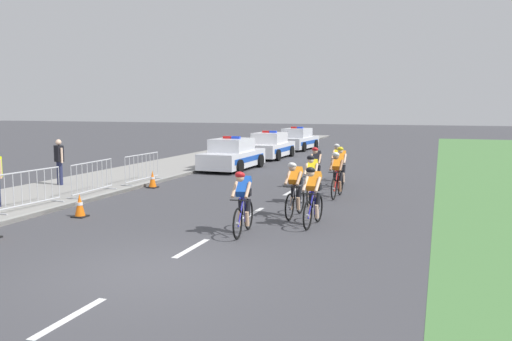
{
  "coord_description": "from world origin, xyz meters",
  "views": [
    {
      "loc": [
        4.92,
        -8.43,
        3.01
      ],
      "look_at": [
        -0.23,
        6.62,
        1.1
      ],
      "focal_mm": 37.88,
      "sensor_mm": 36.0,
      "label": 1
    }
  ],
  "objects_px": {
    "police_car_nearest": "(232,155)",
    "police_car_second": "(270,146)",
    "cyclist_second": "(313,195)",
    "cyclist_third": "(295,189)",
    "traffic_cone_near": "(80,206)",
    "spectator_middle": "(59,159)",
    "cyclist_lead": "(243,202)",
    "cyclist_seventh": "(341,166)",
    "cyclist_eighth": "(338,162)",
    "cyclist_sixth": "(316,167)",
    "police_car_third": "(297,140)",
    "traffic_cone_mid": "(153,179)",
    "crowd_barrier_rear": "(142,168)",
    "crowd_barrier_middle": "(93,178)",
    "cyclist_fourth": "(312,178)",
    "cyclist_fifth": "(337,174)",
    "crowd_barrier_front": "(30,189)"
  },
  "relations": [
    {
      "from": "crowd_barrier_middle",
      "to": "traffic_cone_near",
      "type": "height_order",
      "value": "crowd_barrier_middle"
    },
    {
      "from": "cyclist_second",
      "to": "cyclist_sixth",
      "type": "bearing_deg",
      "value": 101.93
    },
    {
      "from": "traffic_cone_mid",
      "to": "cyclist_fourth",
      "type": "bearing_deg",
      "value": -11.53
    },
    {
      "from": "cyclist_seventh",
      "to": "traffic_cone_near",
      "type": "height_order",
      "value": "cyclist_seventh"
    },
    {
      "from": "crowd_barrier_front",
      "to": "crowd_barrier_rear",
      "type": "distance_m",
      "value": 5.63
    },
    {
      "from": "cyclist_lead",
      "to": "cyclist_fifth",
      "type": "relative_size",
      "value": 1.0
    },
    {
      "from": "crowd_barrier_rear",
      "to": "traffic_cone_near",
      "type": "height_order",
      "value": "crowd_barrier_rear"
    },
    {
      "from": "cyclist_seventh",
      "to": "police_car_nearest",
      "type": "xyz_separation_m",
      "value": [
        -5.86,
        3.96,
        -0.11
      ]
    },
    {
      "from": "police_car_nearest",
      "to": "police_car_second",
      "type": "bearing_deg",
      "value": 90.0
    },
    {
      "from": "police_car_second",
      "to": "police_car_third",
      "type": "distance_m",
      "value": 6.3
    },
    {
      "from": "cyclist_third",
      "to": "spectator_middle",
      "type": "relative_size",
      "value": 1.03
    },
    {
      "from": "cyclist_seventh",
      "to": "police_car_nearest",
      "type": "height_order",
      "value": "police_car_nearest"
    },
    {
      "from": "cyclist_sixth",
      "to": "traffic_cone_mid",
      "type": "relative_size",
      "value": 2.69
    },
    {
      "from": "cyclist_fourth",
      "to": "crowd_barrier_middle",
      "type": "height_order",
      "value": "cyclist_fourth"
    },
    {
      "from": "traffic_cone_near",
      "to": "spectator_middle",
      "type": "relative_size",
      "value": 0.38
    },
    {
      "from": "cyclist_eighth",
      "to": "cyclist_seventh",
      "type": "bearing_deg",
      "value": -75.17
    },
    {
      "from": "cyclist_second",
      "to": "police_car_third",
      "type": "relative_size",
      "value": 0.38
    },
    {
      "from": "police_car_third",
      "to": "cyclist_seventh",
      "type": "bearing_deg",
      "value": -70.12
    },
    {
      "from": "cyclist_second",
      "to": "police_car_nearest",
      "type": "bearing_deg",
      "value": 120.76
    },
    {
      "from": "traffic_cone_mid",
      "to": "cyclist_seventh",
      "type": "bearing_deg",
      "value": 19.63
    },
    {
      "from": "cyclist_second",
      "to": "cyclist_eighth",
      "type": "height_order",
      "value": "same"
    },
    {
      "from": "spectator_middle",
      "to": "cyclist_eighth",
      "type": "bearing_deg",
      "value": 28.33
    },
    {
      "from": "cyclist_fourth",
      "to": "crowd_barrier_rear",
      "type": "xyz_separation_m",
      "value": [
        -6.99,
        1.76,
        -0.14
      ]
    },
    {
      "from": "crowd_barrier_rear",
      "to": "cyclist_fourth",
      "type": "bearing_deg",
      "value": -14.11
    },
    {
      "from": "traffic_cone_mid",
      "to": "cyclist_lead",
      "type": "bearing_deg",
      "value": -45.34
    },
    {
      "from": "cyclist_seventh",
      "to": "spectator_middle",
      "type": "xyz_separation_m",
      "value": [
        -9.77,
        -3.47,
        0.3
      ]
    },
    {
      "from": "cyclist_second",
      "to": "crowd_barrier_middle",
      "type": "relative_size",
      "value": 0.74
    },
    {
      "from": "crowd_barrier_middle",
      "to": "spectator_middle",
      "type": "height_order",
      "value": "spectator_middle"
    },
    {
      "from": "cyclist_lead",
      "to": "cyclist_second",
      "type": "relative_size",
      "value": 1.0
    },
    {
      "from": "cyclist_third",
      "to": "traffic_cone_near",
      "type": "height_order",
      "value": "cyclist_third"
    },
    {
      "from": "cyclist_third",
      "to": "traffic_cone_mid",
      "type": "height_order",
      "value": "cyclist_third"
    },
    {
      "from": "crowd_barrier_middle",
      "to": "traffic_cone_mid",
      "type": "height_order",
      "value": "crowd_barrier_middle"
    },
    {
      "from": "cyclist_second",
      "to": "cyclist_third",
      "type": "height_order",
      "value": "same"
    },
    {
      "from": "cyclist_second",
      "to": "spectator_middle",
      "type": "bearing_deg",
      "value": 162.57
    },
    {
      "from": "cyclist_fifth",
      "to": "cyclist_seventh",
      "type": "relative_size",
      "value": 1.0
    },
    {
      "from": "cyclist_lead",
      "to": "cyclist_seventh",
      "type": "height_order",
      "value": "same"
    },
    {
      "from": "cyclist_sixth",
      "to": "police_car_nearest",
      "type": "relative_size",
      "value": 0.39
    },
    {
      "from": "cyclist_sixth",
      "to": "cyclist_eighth",
      "type": "bearing_deg",
      "value": 77.96
    },
    {
      "from": "police_car_second",
      "to": "spectator_middle",
      "type": "distance_m",
      "value": 13.94
    },
    {
      "from": "cyclist_fifth",
      "to": "crowd_barrier_middle",
      "type": "bearing_deg",
      "value": -161.49
    },
    {
      "from": "cyclist_third",
      "to": "cyclist_sixth",
      "type": "height_order",
      "value": "same"
    },
    {
      "from": "cyclist_sixth",
      "to": "police_car_nearest",
      "type": "bearing_deg",
      "value": 138.78
    },
    {
      "from": "police_car_nearest",
      "to": "spectator_middle",
      "type": "distance_m",
      "value": 8.4
    },
    {
      "from": "cyclist_fourth",
      "to": "police_car_second",
      "type": "bearing_deg",
      "value": 112.44
    },
    {
      "from": "traffic_cone_near",
      "to": "cyclist_sixth",
      "type": "bearing_deg",
      "value": 55.67
    },
    {
      "from": "cyclist_eighth",
      "to": "police_car_third",
      "type": "bearing_deg",
      "value": 110.4
    },
    {
      "from": "cyclist_lead",
      "to": "police_car_nearest",
      "type": "distance_m",
      "value": 13.03
    },
    {
      "from": "cyclist_fifth",
      "to": "cyclist_fourth",
      "type": "bearing_deg",
      "value": -111.41
    },
    {
      "from": "cyclist_lead",
      "to": "crowd_barrier_front",
      "type": "height_order",
      "value": "cyclist_lead"
    },
    {
      "from": "traffic_cone_near",
      "to": "cyclist_seventh",
      "type": "bearing_deg",
      "value": 52.95
    }
  ]
}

